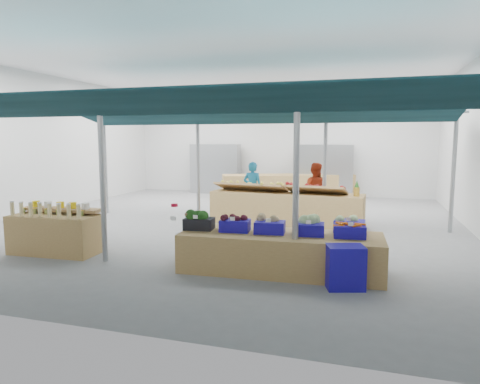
{
  "coord_description": "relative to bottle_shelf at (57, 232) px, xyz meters",
  "views": [
    {
      "loc": [
        3.58,
        -10.6,
        2.22
      ],
      "look_at": [
        0.86,
        -1.6,
        1.06
      ],
      "focal_mm": 32.0,
      "sensor_mm": 36.0,
      "label": 1
    }
  ],
  "objects": [
    {
      "name": "crate_celeriac",
      "position": [
        4.27,
        0.07,
        0.38
      ],
      "size": [
        0.53,
        0.43,
        0.31
      ],
      "rotation": [
        0.0,
        0.0,
        0.1
      ],
      "color": "#170D92",
      "rests_on": "veg_counter"
    },
    {
      "name": "crate_stack",
      "position": [
        5.54,
        -0.46,
        -0.09
      ],
      "size": [
        0.63,
        0.52,
        0.65
      ],
      "primitive_type": "cube",
      "rotation": [
        0.0,
        0.0,
        0.29
      ],
      "color": "#170D92",
      "rests_on": "floor"
    },
    {
      "name": "crate_carrots",
      "position": [
        5.57,
        0.14,
        0.34
      ],
      "size": [
        0.53,
        0.43,
        0.29
      ],
      "rotation": [
        0.0,
        0.0,
        0.1
      ],
      "color": "#170D92",
      "rests_on": "veg_counter"
    },
    {
      "name": "awnings",
      "position": [
        3.0,
        2.02,
        2.36
      ],
      "size": [
        9.5,
        7.08,
        0.3
      ],
      "color": "black",
      "rests_on": "pole_grid"
    },
    {
      "name": "crate_cabbage",
      "position": [
        4.92,
        0.1,
        0.39
      ],
      "size": [
        0.53,
        0.43,
        0.35
      ],
      "rotation": [
        0.0,
        0.0,
        0.1
      ],
      "color": "#170D92",
      "rests_on": "veg_counter"
    },
    {
      "name": "pole_ribbon",
      "position": [
        2.66,
        -0.24,
        0.66
      ],
      "size": [
        0.12,
        0.12,
        0.28
      ],
      "color": "red",
      "rests_on": "pole_grid"
    },
    {
      "name": "hall",
      "position": [
        2.25,
        5.21,
        2.23
      ],
      "size": [
        13.0,
        13.0,
        13.0
      ],
      "color": "silver",
      "rests_on": "ground"
    },
    {
      "name": "pole_grid",
      "position": [
        3.0,
        2.02,
        1.39
      ],
      "size": [
        10.0,
        4.6,
        3.0
      ],
      "color": "gray",
      "rests_on": "floor"
    },
    {
      "name": "apple_heap_red",
      "position": [
        4.58,
        3.92,
        0.59
      ],
      "size": [
        1.58,
        0.88,
        0.27
      ],
      "rotation": [
        0.0,
        0.0,
        -0.13
      ],
      "color": "#997247",
      "rests_on": "fruit_counter"
    },
    {
      "name": "crate_beets",
      "position": [
        3.66,
        0.04,
        0.37
      ],
      "size": [
        0.53,
        0.43,
        0.29
      ],
      "rotation": [
        0.0,
        0.0,
        0.1
      ],
      "color": "#170D92",
      "rests_on": "veg_counter"
    },
    {
      "name": "back_shelving_right",
      "position": [
        4.25,
        9.77,
        0.58
      ],
      "size": [
        2.0,
        0.5,
        2.0
      ],
      "primitive_type": "cube",
      "color": "#B23F33",
      "rests_on": "floor"
    },
    {
      "name": "veg_counter",
      "position": [
        4.45,
        0.08,
        -0.09
      ],
      "size": [
        3.4,
        1.28,
        0.65
      ],
      "primitive_type": "cube",
      "rotation": [
        0.0,
        0.0,
        0.05
      ],
      "color": "olive",
      "rests_on": "floor"
    },
    {
      "name": "floor",
      "position": [
        2.25,
        3.77,
        -0.42
      ],
      "size": [
        13.0,
        13.0,
        0.0
      ],
      "primitive_type": "plane",
      "color": "slate",
      "rests_on": "ground"
    },
    {
      "name": "fruit_counter",
      "position": [
        3.79,
        4.07,
        0.0
      ],
      "size": [
        3.99,
        1.18,
        0.84
      ],
      "primitive_type": "cube",
      "rotation": [
        0.0,
        0.0,
        -0.06
      ],
      "color": "olive",
      "rests_on": "floor"
    },
    {
      "name": "sparrow",
      "position": [
        2.87,
        -0.11,
        0.48
      ],
      "size": [
        0.12,
        0.09,
        0.11
      ],
      "rotation": [
        0.0,
        0.0,
        0.1
      ],
      "color": "brown",
      "rests_on": "crate_broccoli"
    },
    {
      "name": "apple_heap_yellow",
      "position": [
        2.85,
        4.03,
        0.59
      ],
      "size": [
        1.97,
        0.93,
        0.27
      ],
      "rotation": [
        0.0,
        0.0,
        -0.13
      ],
      "color": "#997247",
      "rests_on": "fruit_counter"
    },
    {
      "name": "crate_broccoli",
      "position": [
        3.01,
        0.01,
        0.39
      ],
      "size": [
        0.53,
        0.43,
        0.35
      ],
      "rotation": [
        0.0,
        0.0,
        0.1
      ],
      "color": "black",
      "rests_on": "veg_counter"
    },
    {
      "name": "vendor_left",
      "position": [
        2.59,
        5.17,
        0.37
      ],
      "size": [
        0.6,
        0.41,
        1.58
      ],
      "primitive_type": "imported",
      "rotation": [
        0.0,
        0.0,
        3.08
      ],
      "color": "#166792",
      "rests_on": "floor"
    },
    {
      "name": "pineapple",
      "position": [
        5.56,
        3.86,
        0.61
      ],
      "size": [
        0.14,
        0.14,
        0.39
      ],
      "rotation": [
        0.0,
        0.0,
        -0.13
      ],
      "color": "#8C6019",
      "rests_on": "fruit_counter"
    },
    {
      "name": "far_counter",
      "position": [
        2.9,
        9.23,
        0.03
      ],
      "size": [
        4.96,
        2.88,
        0.9
      ],
      "primitive_type": "cube",
      "rotation": [
        0.0,
        0.0,
        0.41
      ],
      "color": "olive",
      "rests_on": "floor"
    },
    {
      "name": "back_shelving_left",
      "position": [
        -0.25,
        9.77,
        0.58
      ],
      "size": [
        2.0,
        0.5,
        2.0
      ],
      "primitive_type": "cube",
      "color": "#B23F33",
      "rests_on": "floor"
    },
    {
      "name": "crate_extra",
      "position": [
        5.55,
        0.55,
        0.38
      ],
      "size": [
        0.52,
        0.42,
        0.32
      ],
      "rotation": [
        0.0,
        0.0,
        -0.06
      ],
      "color": "#170D92",
      "rests_on": "veg_counter"
    },
    {
      "name": "bottle_shelf",
      "position": [
        0.0,
        0.0,
        0.0
      ],
      "size": [
        1.74,
        1.13,
        1.04
      ],
      "rotation": [
        0.0,
        0.0,
        0.05
      ],
      "color": "olive",
      "rests_on": "floor"
    },
    {
      "name": "vendor_right",
      "position": [
        4.39,
        5.17,
        0.37
      ],
      "size": [
        0.8,
        0.64,
        1.58
      ],
      "primitive_type": "imported",
      "rotation": [
        0.0,
        0.0,
        3.08
      ],
      "color": "#A02B13",
      "rests_on": "floor"
    }
  ]
}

